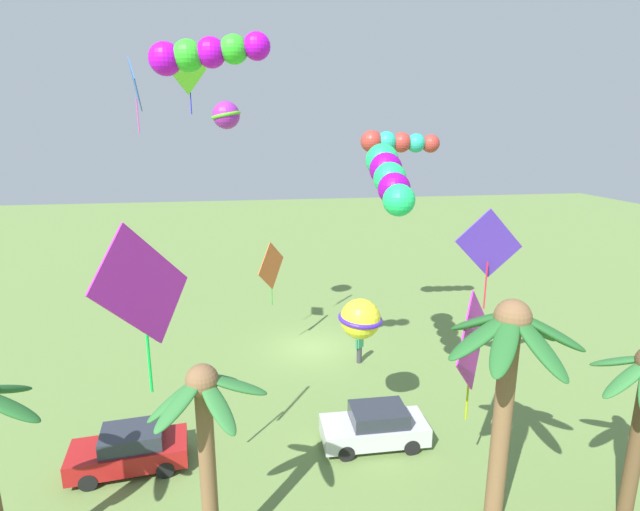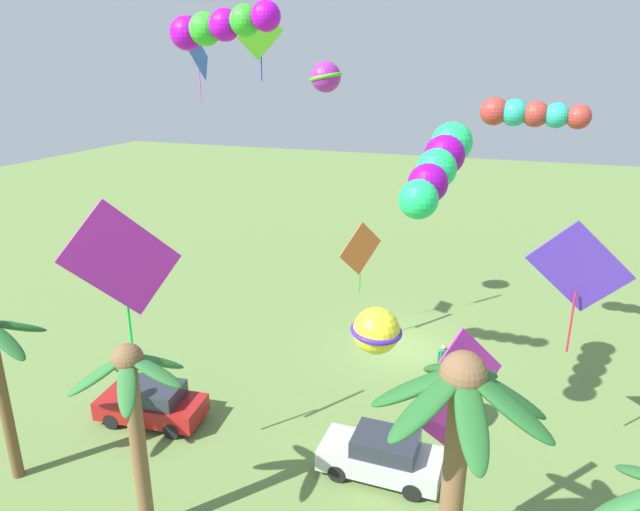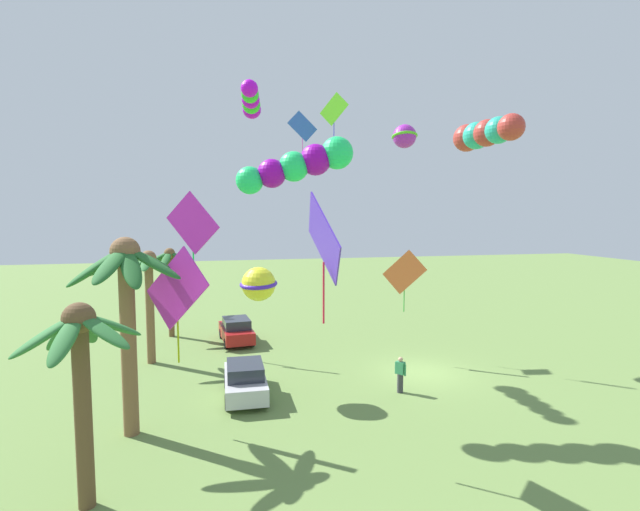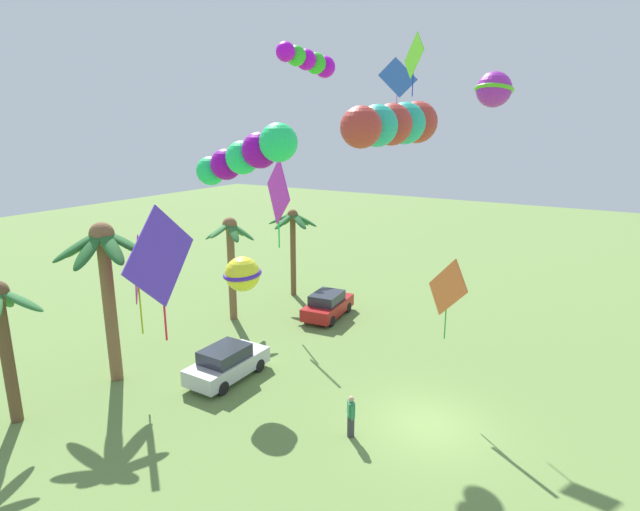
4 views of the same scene
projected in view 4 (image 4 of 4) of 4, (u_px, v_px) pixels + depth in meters
The scene contains 19 objects.
ground_plane at pixel (427, 425), 19.01m from camera, with size 120.00×120.00×0.00m, color olive.
palm_tree_0 at pixel (230, 246), 28.44m from camera, with size 3.03×2.78×5.96m.
palm_tree_1 at pixel (105, 265), 21.16m from camera, with size 4.03×3.92×7.04m.
palm_tree_2 at pixel (293, 231), 32.63m from camera, with size 3.15×3.21×5.71m.
palm_tree_3 at pixel (1, 321), 18.28m from camera, with size 3.08×3.10×5.54m.
parked_car_0 at pixel (227, 363), 22.31m from camera, with size 3.92×1.78×1.51m.
parked_car_1 at pixel (328, 305), 29.55m from camera, with size 4.05×2.09×1.51m.
spectator_0 at pixel (351, 416), 18.11m from camera, with size 0.46×0.41×1.59m.
kite_tube_0 at pixel (395, 124), 12.54m from camera, with size 4.11×1.13×1.14m.
kite_diamond_1 at pixel (447, 289), 19.68m from camera, with size 1.43×1.96×3.32m.
kite_tube_2 at pixel (309, 61), 23.27m from camera, with size 3.72×1.25×1.31m.
kite_tube_3 at pixel (247, 156), 18.22m from camera, with size 1.60×4.72×2.35m.
kite_ball_4 at pixel (242, 274), 21.38m from camera, with size 2.23×2.23×1.49m.
kite_diamond_5 at pixel (414, 56), 21.66m from camera, with size 1.30×1.38×2.60m.
kite_ball_6 at pixel (494, 89), 19.10m from camera, with size 1.54×1.54×1.31m.
kite_diamond_7 at pixel (137, 272), 20.61m from camera, with size 2.05×2.35×4.27m.
kite_diamond_8 at pixel (278, 192), 27.97m from camera, with size 2.07×2.98×4.97m.
kite_diamond_9 at pixel (160, 258), 15.37m from camera, with size 3.07×0.75×4.25m.
kite_diamond_10 at pixel (398, 78), 24.09m from camera, with size 0.37×1.89×2.65m.
Camera 4 is at (-16.49, -5.33, 10.82)m, focal length 28.56 mm.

